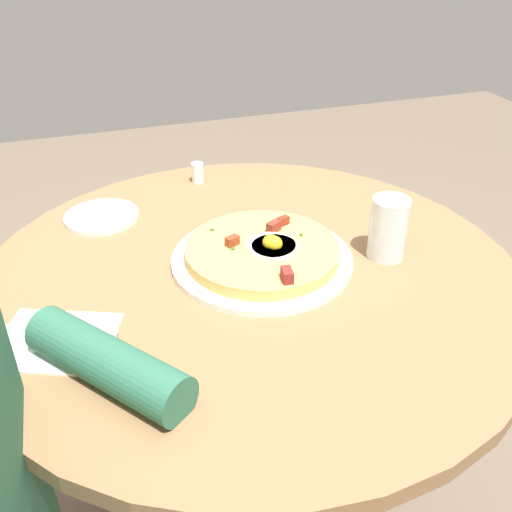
{
  "coord_description": "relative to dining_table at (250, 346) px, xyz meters",
  "views": [
    {
      "loc": [
        0.81,
        -0.26,
        1.31
      ],
      "look_at": [
        -0.01,
        0.01,
        0.78
      ],
      "focal_mm": 40.0,
      "sensor_mm": 36.0,
      "label": 1
    }
  ],
  "objects": [
    {
      "name": "dining_table",
      "position": [
        0.0,
        0.0,
        0.0
      ],
      "size": [
        0.97,
        0.97,
        0.76
      ],
      "color": "olive",
      "rests_on": "ground_plane"
    },
    {
      "name": "pizza_plate",
      "position": [
        -0.01,
        0.03,
        0.19
      ],
      "size": [
        0.33,
        0.33,
        0.01
      ],
      "primitive_type": "cylinder",
      "color": "white",
      "rests_on": "dining_table"
    },
    {
      "name": "breakfast_pizza",
      "position": [
        -0.01,
        0.03,
        0.2
      ],
      "size": [
        0.28,
        0.28,
        0.05
      ],
      "color": "#DCAE58",
      "rests_on": "pizza_plate"
    },
    {
      "name": "bread_plate",
      "position": [
        -0.28,
        -0.23,
        0.19
      ],
      "size": [
        0.15,
        0.15,
        0.01
      ],
      "primitive_type": "cylinder",
      "color": "white",
      "rests_on": "dining_table"
    },
    {
      "name": "napkin",
      "position": [
        0.1,
        -0.34,
        0.18
      ],
      "size": [
        0.2,
        0.21,
        0.0
      ],
      "primitive_type": "cube",
      "rotation": [
        0.0,
        0.0,
        1.17
      ],
      "color": "white",
      "rests_on": "dining_table"
    },
    {
      "name": "fork",
      "position": [
        0.11,
        -0.34,
        0.19
      ],
      "size": [
        0.08,
        0.17,
        0.0
      ],
      "primitive_type": "cube",
      "rotation": [
        0.0,
        0.0,
        1.17
      ],
      "color": "silver",
      "rests_on": "napkin"
    },
    {
      "name": "knife",
      "position": [
        0.08,
        -0.33,
        0.19
      ],
      "size": [
        0.08,
        0.17,
        0.0
      ],
      "primitive_type": "cube",
      "rotation": [
        0.0,
        0.0,
        1.17
      ],
      "color": "silver",
      "rests_on": "napkin"
    },
    {
      "name": "water_glass",
      "position": [
        0.04,
        0.25,
        0.24
      ],
      "size": [
        0.07,
        0.07,
        0.12
      ],
      "primitive_type": "cylinder",
      "color": "silver",
      "rests_on": "dining_table"
    },
    {
      "name": "salt_shaker",
      "position": [
        -0.39,
        0.0,
        0.2
      ],
      "size": [
        0.03,
        0.03,
        0.05
      ],
      "primitive_type": "cylinder",
      "color": "white",
      "rests_on": "dining_table"
    }
  ]
}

